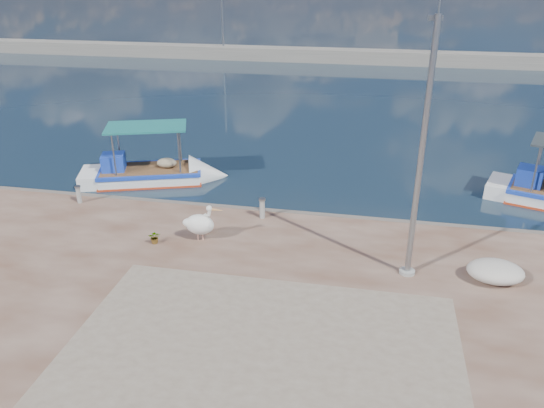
{
  "coord_description": "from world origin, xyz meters",
  "views": [
    {
      "loc": [
        3.08,
        -11.86,
        8.54
      ],
      "look_at": [
        0.0,
        3.8,
        1.3
      ],
      "focal_mm": 35.0,
      "sensor_mm": 36.0,
      "label": 1
    }
  ],
  "objects_px": {
    "boat_left": "(150,176)",
    "lamp_post": "(420,164)",
    "bollard_near": "(262,207)",
    "pelican": "(200,224)"
  },
  "relations": [
    {
      "from": "bollard_near",
      "to": "pelican",
      "type": "bearing_deg",
      "value": -128.9
    },
    {
      "from": "pelican",
      "to": "bollard_near",
      "type": "relative_size",
      "value": 1.73
    },
    {
      "from": "bollard_near",
      "to": "boat_left",
      "type": "bearing_deg",
      "value": 147.69
    },
    {
      "from": "pelican",
      "to": "lamp_post",
      "type": "distance_m",
      "value": 6.99
    },
    {
      "from": "boat_left",
      "to": "pelican",
      "type": "height_order",
      "value": "boat_left"
    },
    {
      "from": "boat_left",
      "to": "pelican",
      "type": "distance_m",
      "value": 7.03
    },
    {
      "from": "boat_left",
      "to": "pelican",
      "type": "bearing_deg",
      "value": -72.03
    },
    {
      "from": "boat_left",
      "to": "lamp_post",
      "type": "bearing_deg",
      "value": -49.79
    },
    {
      "from": "pelican",
      "to": "lamp_post",
      "type": "xyz_separation_m",
      "value": [
        6.39,
        -0.77,
        2.73
      ]
    },
    {
      "from": "boat_left",
      "to": "lamp_post",
      "type": "relative_size",
      "value": 0.89
    }
  ]
}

